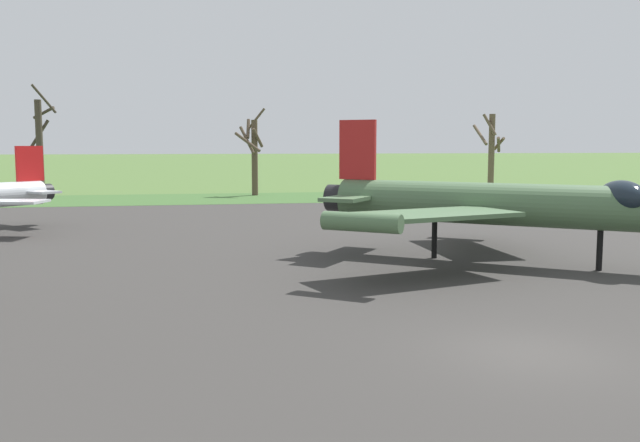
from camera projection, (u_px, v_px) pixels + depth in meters
name	position (u px, v px, depth m)	size (l,w,h in m)	color
ground_plane	(529.00, 355.00, 15.95)	(600.00, 600.00, 0.00)	#4C6B33
asphalt_apron	(369.00, 252.00, 30.72)	(82.42, 50.32, 0.05)	#383533
grass_verge_strip	(283.00, 198.00, 61.21)	(142.42, 12.00, 0.06)	#3C622E
jet_fighter_rear_center	(519.00, 204.00, 27.29)	(16.34, 15.11, 5.83)	#4C6B47
bare_tree_far_left	(40.00, 145.00, 60.87)	(2.54, 2.96, 9.84)	#42382D
bare_tree_left_of_center	(253.00, 152.00, 63.35)	(2.97, 3.00, 8.05)	brown
bare_tree_center	(491.00, 148.00, 72.75)	(2.81, 2.93, 7.88)	brown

